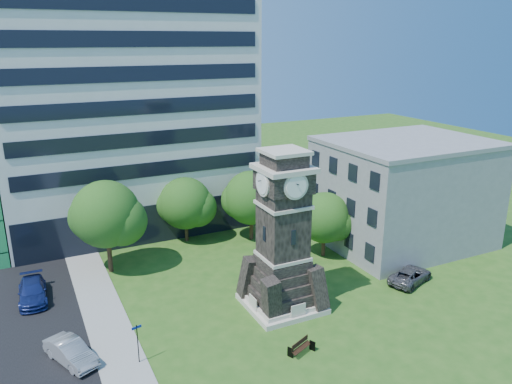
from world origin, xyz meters
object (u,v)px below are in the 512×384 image
car_street_mid (71,352)px  car_east_lot (410,275)px  car_street_north (33,292)px  park_bench (301,347)px  clock_tower (283,242)px  street_sign (138,339)px

car_street_mid → car_east_lot: (26.89, -1.17, -0.07)m
car_street_north → car_east_lot: 30.56m
car_street_mid → park_bench: car_street_mid is taller
car_east_lot → car_street_north: bearing=49.9°
park_bench → clock_tower: bearing=49.0°
car_street_north → street_sign: bearing=-62.4°
park_bench → car_street_north: bearing=111.3°
car_street_mid → clock_tower: bearing=-23.6°
clock_tower → car_east_lot: size_ratio=2.67×
car_east_lot → park_bench: size_ratio=2.60×
clock_tower → car_east_lot: (11.55, -1.37, -4.65)m
car_east_lot → street_sign: street_sign is taller
clock_tower → car_street_mid: 16.00m
clock_tower → street_sign: 12.26m
car_street_mid → car_east_lot: size_ratio=0.94×
car_street_north → clock_tower: bearing=-26.8°
car_street_mid → street_sign: (3.83, -2.00, 0.98)m
park_bench → street_sign: 10.43m
clock_tower → street_sign: bearing=-169.2°
car_street_mid → car_street_north: bearing=75.9°
clock_tower → car_street_mid: size_ratio=2.84×
clock_tower → car_street_north: (-17.07, 9.34, -4.55)m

